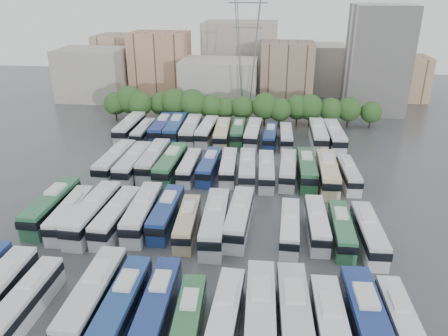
# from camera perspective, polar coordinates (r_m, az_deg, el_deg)

# --- Properties ---
(ground) EXTENTS (220.00, 220.00, 0.00)m
(ground) POSITION_cam_1_polar(r_m,az_deg,el_deg) (64.68, -1.96, -5.41)
(ground) COLOR #424447
(ground) RESTS_ON ground
(tree_line) EXTENTS (64.75, 7.91, 8.27)m
(tree_line) POSITION_cam_1_polar(r_m,az_deg,el_deg) (102.30, 0.37, 8.17)
(tree_line) COLOR black
(tree_line) RESTS_ON ground
(city_buildings) EXTENTS (102.00, 35.00, 20.00)m
(city_buildings) POSITION_cam_1_polar(r_m,az_deg,el_deg) (131.07, -0.62, 13.02)
(city_buildings) COLOR #9E998E
(city_buildings) RESTS_ON ground
(apartment_tower) EXTENTS (14.00, 14.00, 26.00)m
(apartment_tower) POSITION_cam_1_polar(r_m,az_deg,el_deg) (118.29, 19.38, 13.18)
(apartment_tower) COLOR silver
(apartment_tower) RESTS_ON ground
(electricity_pylon) EXTENTS (9.00, 6.91, 33.83)m
(electricity_pylon) POSITION_cam_1_polar(r_m,az_deg,el_deg) (107.06, 3.08, 16.55)
(electricity_pylon) COLOR slate
(electricity_pylon) RESTS_ON ground
(bus_r0_s2) EXTENTS (2.72, 11.36, 3.55)m
(bus_r0_s2) POSITION_cam_1_polar(r_m,az_deg,el_deg) (49.39, -24.36, -15.49)
(bus_r0_s2) COLOR silver
(bus_r0_s2) RESTS_ON ground
(bus_r0_s4) EXTENTS (2.92, 13.19, 4.14)m
(bus_r0_s4) POSITION_cam_1_polar(r_m,az_deg,el_deg) (47.15, -16.72, -15.79)
(bus_r0_s4) COLOR silver
(bus_r0_s4) RESTS_ON ground
(bus_r0_s5) EXTENTS (2.74, 12.28, 3.85)m
(bus_r0_s5) POSITION_cam_1_polar(r_m,az_deg,el_deg) (45.72, -13.09, -16.98)
(bus_r0_s5) COLOR navy
(bus_r0_s5) RESTS_ON ground
(bus_r0_s6) EXTENTS (2.90, 11.98, 3.74)m
(bus_r0_s6) POSITION_cam_1_polar(r_m,az_deg,el_deg) (45.21, -8.59, -17.19)
(bus_r0_s6) COLOR navy
(bus_r0_s6) RESTS_ON ground
(bus_r0_s7) EXTENTS (2.93, 11.08, 3.44)m
(bus_r0_s7) POSITION_cam_1_polar(r_m,az_deg,el_deg) (43.28, -4.70, -19.41)
(bus_r0_s7) COLOR #2E6B3D
(bus_r0_s7) RESTS_ON ground
(bus_r0_s8) EXTENTS (3.00, 11.76, 3.66)m
(bus_r0_s8) POSITION_cam_1_polar(r_m,az_deg,el_deg) (43.46, 0.17, -18.90)
(bus_r0_s8) COLOR white
(bus_r0_s8) RESTS_ON ground
(bus_r0_s9) EXTENTS (3.24, 13.15, 4.10)m
(bus_r0_s9) POSITION_cam_1_polar(r_m,az_deg,el_deg) (43.50, 4.75, -18.58)
(bus_r0_s9) COLOR silver
(bus_r0_s9) RESTS_ON ground
(bus_r0_s10) EXTENTS (3.45, 13.40, 4.17)m
(bus_r0_s10) POSITION_cam_1_polar(r_m,az_deg,el_deg) (43.43, 9.19, -18.87)
(bus_r0_s10) COLOR silver
(bus_r0_s10) RESTS_ON ground
(bus_r0_s11) EXTENTS (3.16, 12.63, 3.93)m
(bus_r0_s11) POSITION_cam_1_polar(r_m,az_deg,el_deg) (43.03, 13.81, -20.01)
(bus_r0_s11) COLOR silver
(bus_r0_s11) RESTS_ON ground
(bus_r0_s12) EXTENTS (3.54, 13.57, 4.22)m
(bus_r0_s12) POSITION_cam_1_polar(r_m,az_deg,el_deg) (44.34, 18.26, -18.85)
(bus_r0_s12) COLOR navy
(bus_r0_s12) RESTS_ON ground
(bus_r0_s13) EXTENTS (2.80, 11.22, 3.50)m
(bus_r0_s13) POSITION_cam_1_polar(r_m,az_deg,el_deg) (45.90, 22.12, -18.41)
(bus_r0_s13) COLOR silver
(bus_r0_s13) RESTS_ON ground
(bus_r1_s0) EXTENTS (3.10, 13.08, 4.09)m
(bus_r1_s0) POSITION_cam_1_polar(r_m,az_deg,el_deg) (65.92, -21.55, -4.62)
(bus_r1_s0) COLOR #2C6843
(bus_r1_s0) RESTS_ON ground
(bus_r1_s1) EXTENTS (2.98, 11.99, 3.74)m
(bus_r1_s1) POSITION_cam_1_polar(r_m,az_deg,el_deg) (63.34, -19.39, -5.62)
(bus_r1_s1) COLOR silver
(bus_r1_s1) RESTS_ON ground
(bus_r1_s2) EXTENTS (3.59, 13.69, 4.26)m
(bus_r1_s2) POSITION_cam_1_polar(r_m,az_deg,el_deg) (62.06, -16.73, -5.60)
(bus_r1_s2) COLOR silver
(bus_r1_s2) RESTS_ON ground
(bus_r1_s3) EXTENTS (3.37, 12.61, 3.92)m
(bus_r1_s3) POSITION_cam_1_polar(r_m,az_deg,el_deg) (60.76, -13.86, -6.09)
(bus_r1_s3) COLOR silver
(bus_r1_s3) RESTS_ON ground
(bus_r1_s4) EXTENTS (3.14, 13.01, 4.06)m
(bus_r1_s4) POSITION_cam_1_polar(r_m,az_deg,el_deg) (60.80, -10.59, -5.69)
(bus_r1_s4) COLOR silver
(bus_r1_s4) RESTS_ON ground
(bus_r1_s5) EXTENTS (2.78, 12.06, 3.77)m
(bus_r1_s5) POSITION_cam_1_polar(r_m,az_deg,el_deg) (60.47, -7.54, -5.79)
(bus_r1_s5) COLOR navy
(bus_r1_s5) RESTS_ON ground
(bus_r1_s6) EXTENTS (2.96, 11.17, 3.47)m
(bus_r1_s6) POSITION_cam_1_polar(r_m,az_deg,el_deg) (58.19, -4.80, -7.07)
(bus_r1_s6) COLOR #C3B186
(bus_r1_s6) RESTS_ON ground
(bus_r1_s7) EXTENTS (3.33, 13.46, 4.20)m
(bus_r1_s7) POSITION_cam_1_polar(r_m,az_deg,el_deg) (57.46, -1.19, -7.00)
(bus_r1_s7) COLOR silver
(bus_r1_s7) RESTS_ON ground
(bus_r1_s8) EXTENTS (3.31, 12.80, 3.98)m
(bus_r1_s8) POSITION_cam_1_polar(r_m,az_deg,el_deg) (58.67, 2.01, -6.44)
(bus_r1_s8) COLOR silver
(bus_r1_s8) RESTS_ON ground
(bus_r1_s10) EXTENTS (2.85, 11.24, 3.50)m
(bus_r1_s10) POSITION_cam_1_polar(r_m,az_deg,el_deg) (57.62, 8.57, -7.58)
(bus_r1_s10) COLOR white
(bus_r1_s10) RESTS_ON ground
(bus_r1_s11) EXTENTS (2.69, 11.38, 3.56)m
(bus_r1_s11) POSITION_cam_1_polar(r_m,az_deg,el_deg) (58.92, 12.02, -7.09)
(bus_r1_s11) COLOR white
(bus_r1_s11) RESTS_ON ground
(bus_r1_s12) EXTENTS (2.49, 11.19, 3.51)m
(bus_r1_s12) POSITION_cam_1_polar(r_m,az_deg,el_deg) (58.41, 15.09, -7.73)
(bus_r1_s12) COLOR #307147
(bus_r1_s12) RESTS_ON ground
(bus_r1_s13) EXTENTS (2.96, 11.96, 3.73)m
(bus_r1_s13) POSITION_cam_1_polar(r_m,az_deg,el_deg) (58.33, 18.37, -8.07)
(bus_r1_s13) COLOR silver
(bus_r1_s13) RESTS_ON ground
(bus_r2_s1) EXTENTS (3.57, 13.66, 4.25)m
(bus_r2_s1) POSITION_cam_1_polar(r_m,az_deg,el_deg) (78.46, -13.96, 0.88)
(bus_r2_s1) COLOR silver
(bus_r2_s1) RESTS_ON ground
(bus_r2_s2) EXTENTS (3.21, 13.59, 4.25)m
(bus_r2_s2) POSITION_cam_1_polar(r_m,az_deg,el_deg) (76.85, -11.73, 0.61)
(bus_r2_s2) COLOR silver
(bus_r2_s2) RESTS_ON ground
(bus_r2_s3) EXTENTS (3.02, 13.56, 4.25)m
(bus_r2_s3) POSITION_cam_1_polar(r_m,az_deg,el_deg) (77.65, -9.17, 1.05)
(bus_r2_s3) COLOR silver
(bus_r2_s3) RESTS_ON ground
(bus_r2_s4) EXTENTS (3.41, 13.39, 4.17)m
(bus_r2_s4) POSITION_cam_1_polar(r_m,az_deg,el_deg) (75.55, -6.96, 0.51)
(bus_r2_s4) COLOR #307142
(bus_r2_s4) RESTS_ON ground
(bus_r2_s5) EXTENTS (2.57, 11.21, 3.51)m
(bus_r2_s5) POSITION_cam_1_polar(r_m,az_deg,el_deg) (74.93, -4.54, 0.15)
(bus_r2_s5) COLOR silver
(bus_r2_s5) RESTS_ON ground
(bus_r2_s6) EXTENTS (3.06, 11.66, 3.63)m
(bus_r2_s6) POSITION_cam_1_polar(r_m,az_deg,el_deg) (74.96, -1.92, 0.27)
(bus_r2_s6) COLOR navy
(bus_r2_s6) RESTS_ON ground
(bus_r2_s7) EXTENTS (2.94, 11.53, 3.59)m
(bus_r2_s7) POSITION_cam_1_polar(r_m,az_deg,el_deg) (74.70, 0.60, 0.18)
(bus_r2_s7) COLOR silver
(bus_r2_s7) RESTS_ON ground
(bus_r2_s8) EXTENTS (3.27, 12.36, 3.84)m
(bus_r2_s8) POSITION_cam_1_polar(r_m,az_deg,el_deg) (73.66, 3.05, -0.09)
(bus_r2_s8) COLOR silver
(bus_r2_s8) RESTS_ON ground
(bus_r2_s9) EXTENTS (2.99, 11.97, 3.73)m
(bus_r2_s9) POSITION_cam_1_polar(r_m,az_deg,el_deg) (73.34, 5.53, -0.32)
(bus_r2_s9) COLOR silver
(bus_r2_s9) RESTS_ON ground
(bus_r2_s10) EXTENTS (3.09, 11.96, 3.72)m
(bus_r2_s10) POSITION_cam_1_polar(r_m,az_deg,el_deg) (74.25, 8.31, -0.17)
(bus_r2_s10) COLOR silver
(bus_r2_s10) RESTS_ON ground
(bus_r2_s11) EXTENTS (2.92, 12.82, 4.01)m
(bus_r2_s11) POSITION_cam_1_polar(r_m,az_deg,el_deg) (74.56, 10.75, -0.12)
(bus_r2_s11) COLOR #2A623B
(bus_r2_s11) RESTS_ON ground
(bus_r2_s12) EXTENTS (3.08, 13.50, 4.23)m
(bus_r2_s12) POSITION_cam_1_polar(r_m,az_deg,el_deg) (73.54, 13.38, -0.60)
(bus_r2_s12) COLOR beige
(bus_r2_s12) RESTS_ON ground
(bus_r2_s13) EXTENTS (2.91, 11.17, 3.48)m
(bus_r2_s13) POSITION_cam_1_polar(r_m,az_deg,el_deg) (74.81, 15.94, -0.77)
(bus_r2_s13) COLOR silver
(bus_r2_s13) RESTS_ON ground
(bus_r3_s0) EXTENTS (3.24, 13.75, 4.30)m
(bus_r3_s0) POSITION_cam_1_polar(r_m,az_deg,el_deg) (96.11, -12.18, 5.18)
(bus_r3_s0) COLOR silver
(bus_r3_s0) RESTS_ON ground
(bus_r3_s1) EXTENTS (2.57, 11.38, 3.56)m
(bus_r3_s1) POSITION_cam_1_polar(r_m,az_deg,el_deg) (93.95, -10.44, 4.67)
(bus_r3_s1) COLOR silver
(bus_r3_s1) RESTS_ON ground
(bus_r3_s2) EXTENTS (3.01, 13.49, 4.23)m
(bus_r3_s2) POSITION_cam_1_polar(r_m,az_deg,el_deg) (94.76, -8.07, 5.20)
(bus_r3_s2) COLOR navy
(bus_r3_s2) RESTS_ON ground
(bus_r3_s3) EXTENTS (3.40, 13.79, 4.30)m
(bus_r3_s3) POSITION_cam_1_polar(r_m,az_deg,el_deg) (93.98, -6.34, 5.16)
(bus_r3_s3) COLOR navy
(bus_r3_s3) RESTS_ON ground
(bus_r3_s4) EXTENTS (3.36, 13.78, 4.30)m
(bus_r3_s4) POSITION_cam_1_polar(r_m,az_deg,el_deg) (92.40, -4.35, 4.92)
(bus_r3_s4) COLOR silver
(bus_r3_s4) RESTS_ON ground
(bus_r3_s5) EXTENTS (3.45, 12.97, 4.03)m
(bus_r3_s5) POSITION_cam_1_polar(r_m,az_deg,el_deg) (92.27, -2.24, 4.86)
(bus_r3_s5) COLOR silver
(bus_r3_s5) RESTS_ON ground
(bus_r3_s6) EXTENTS (3.31, 12.94, 4.03)m
(bus_r3_s6) POSITION_cam_1_polar(r_m,az_deg,el_deg) (90.84, -0.25, 4.58)
(bus_r3_s6) COLOR beige
(bus_r3_s6) RESTS_ON ground
(bus_r3_s7) EXTENTS (2.69, 11.86, 3.71)m
(bus_r3_s7) POSITION_cam_1_polar(r_m,az_deg,el_deg) (92.17, 1.84, 4.74)
(bus_r3_s7) COLOR #2D693D
(bus_r3_s7) RESTS_ON ground
(bus_r3_s8) EXTENTS (3.28, 12.85, 4.00)m
(bus_r3_s8) POSITION_cam_1_polar(r_m,az_deg,el_deg) (90.95, 3.80, 4.54)
(bus_r3_s8) COLOR white
(bus_r3_s8) RESTS_ON ground
(bus_r3_s9) EXTENTS (2.94, 11.28, 3.51)m
(bus_r3_s9) POSITION_cam_1_polar(r_m,az_deg,el_deg) (90.33, 6.06, 4.16)
(bus_r3_s9) COLOR navy
(bus_r3_s9) RESTS_ON ground
(bus_r3_s10) EXTENTS (2.61, 11.29, 3.53)m
(bus_r3_s10) POSITION_cam_1_polar(r_m,az_deg,el_deg) (90.38, 8.10, 4.08)
(bus_r3_s10) COLOR silver
(bus_r3_s10) RESTS_ON ground
(bus_r3_s12) EXTENTS (3.05, 13.54, 4.24)m
(bus_r3_s12) POSITION_cam_1_polar(r_m,az_deg,el_deg) (91.59, 12.20, 4.27)
(bus_r3_s12) COLOR silver
(bus_r3_s12) RESTS_ON ground
(bus_r3_s13) EXTENTS (3.52, 13.73, 4.27)m
(bus_r3_s13) POSITION_cam_1_polar(r_m,az_deg,el_deg) (91.45, 14.21, 4.06)
(bus_r3_s13) COLOR silver
(bus_r3_s13) RESTS_ON ground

